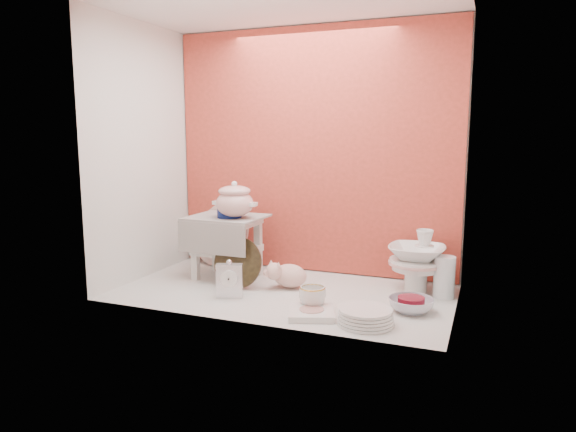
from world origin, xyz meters
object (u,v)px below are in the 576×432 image
Objects in this scene: porcelain_tower at (416,260)px; dinner_plate_stack at (365,316)px; crystal_bowl at (411,305)px; plush_pig at (290,275)px; gold_rim_teacup at (313,297)px; mantel_clock at (229,279)px; step_stool at (227,247)px; soup_tureen at (235,200)px; blue_white_vase at (238,249)px; floral_platter at (221,232)px.

dinner_plate_stack is at bearing -103.43° from porcelain_tower.
dinner_plate_stack reaches higher than crystal_bowl.
plush_pig is 0.37m from gold_rim_teacup.
plush_pig is at bearing -163.54° from porcelain_tower.
step_stool is at bearing 99.08° from mantel_clock.
porcelain_tower is at bearing 9.79° from soup_tureen.
soup_tureen is 0.54m from plush_pig.
blue_white_vase is 1.88× the size of gold_rim_teacup.
porcelain_tower is (0.90, 0.47, 0.07)m from mantel_clock.
crystal_bowl is at bearing -12.93° from mantel_clock.
soup_tureen is at bearing 90.77° from mantel_clock.
soup_tureen is 0.74× the size of porcelain_tower.
soup_tureen is 0.99× the size of dinner_plate_stack.
porcelain_tower is at bearing -6.05° from floral_platter.
gold_rim_teacup is (0.47, -0.02, -0.04)m from mantel_clock.
crystal_bowl is 0.62× the size of porcelain_tower.
floral_platter is at bearing 147.35° from dinner_plate_stack.
step_stool is 0.41m from mantel_clock.
plush_pig is at bearing -3.50° from soup_tureen.
dinner_plate_stack is at bearing -20.37° from gold_rim_teacup.
crystal_bowl is (0.46, 0.14, -0.03)m from gold_rim_teacup.
mantel_clock is 0.77m from dinner_plate_stack.
plush_pig is 0.71× the size of porcelain_tower.
mantel_clock reaches higher than plush_pig.
floral_platter is 1.73× the size of dinner_plate_stack.
floral_platter is (-0.19, 0.26, 0.03)m from step_stool.
crystal_bowl is (0.93, 0.12, -0.07)m from mantel_clock.
gold_rim_teacup is 0.66m from porcelain_tower.
mantel_clock is 0.94m from crystal_bowl.
step_stool reaches higher than porcelain_tower.
dinner_plate_stack is 0.74× the size of porcelain_tower.
mantel_clock is at bearing -172.45° from crystal_bowl.
dinner_plate_stack is at bearing -34.73° from blue_white_vase.
gold_rim_teacup reaches higher than crystal_bowl.
floral_platter reaches higher than gold_rim_teacup.
porcelain_tower reaches higher than mantel_clock.
floral_platter reaches higher than crystal_bowl.
porcelain_tower is at bearing 94.28° from crystal_bowl.
crystal_bowl is at bearing -20.33° from floral_platter.
mantel_clock is (0.12, -0.30, -0.38)m from soup_tureen.
crystal_bowl is (1.16, -0.44, -0.09)m from blue_white_vase.
dinner_plate_stack is at bearing -32.65° from floral_platter.
dinner_plate_stack is at bearing -54.61° from plush_pig.
step_stool reaches higher than gold_rim_teacup.
porcelain_tower is (0.67, 0.20, 0.10)m from plush_pig.
porcelain_tower reaches higher than plush_pig.
dinner_plate_stack is (0.76, -0.12, -0.06)m from mantel_clock.
floral_platter is 1.29× the size of porcelain_tower.
mantel_clock is 1.02m from porcelain_tower.
soup_tureen is at bearing 170.51° from crystal_bowl.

